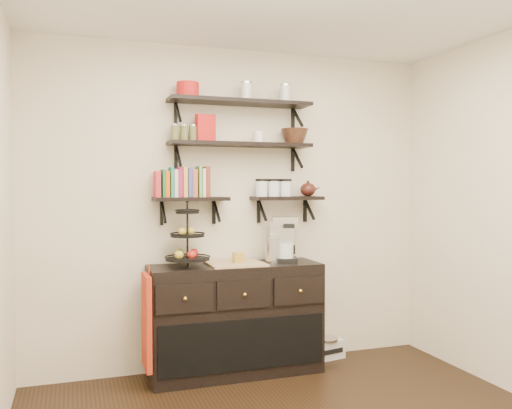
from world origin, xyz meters
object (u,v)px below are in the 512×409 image
Objects in this scene: sideboard at (235,319)px; fruit_stand at (188,244)px; coffee_maker at (283,240)px; radio at (327,348)px.

fruit_stand reaches higher than sideboard.
coffee_maker is 1.14× the size of radio.
sideboard reaches higher than radio.
fruit_stand is at bearing 179.46° from sideboard.
sideboard is at bearing 174.86° from radio.
sideboard is 2.73× the size of fruit_stand.
radio is (1.27, 0.10, -0.99)m from fruit_stand.
radio is at bearing 4.63° from fruit_stand.
coffee_maker is 1.09m from radio.
fruit_stand reaches higher than coffee_maker.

